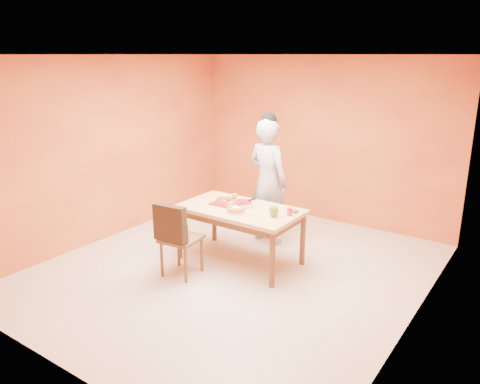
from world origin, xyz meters
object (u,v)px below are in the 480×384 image
Objects in this scene: person at (268,182)px; egg_ornament at (274,211)px; checker_tin at (295,211)px; pastry_platter at (227,203)px; dining_table at (240,215)px; red_dinner_plate at (242,202)px; magenta_glass at (290,212)px; sponge_cake at (236,209)px; dining_chair at (180,237)px.

person reaches higher than egg_ornament.
egg_ornament reaches higher than checker_tin.
egg_ornament is at bearing -7.18° from pastry_platter.
red_dinner_plate is (-0.10, 0.21, 0.10)m from dining_table.
pastry_platter is at bearing -176.29° from magenta_glass.
dining_table is 10.41× the size of egg_ornament.
red_dinner_plate is 1.67× the size of egg_ornament.
sponge_cake is 2.49× the size of magenta_glass.
egg_ornament is at bearing 134.42° from person.
magenta_glass reaches higher than sponge_cake.
pastry_platter is at bearing -134.05° from red_dinner_plate.
egg_ornament is (0.48, 0.13, 0.04)m from sponge_cake.
person is 5.15× the size of pastry_platter.
checker_tin is at bearing 20.38° from dining_table.
red_dinner_plate is at bearing 95.98° from person.
person is (-0.07, 0.81, 0.26)m from dining_table.
person is at bearing 77.02° from pastry_platter.
magenta_glass reaches higher than checker_tin.
pastry_platter is 0.80m from egg_ornament.
dining_chair is at bearing -156.59° from egg_ornament.
sponge_cake is (0.31, -0.23, 0.03)m from pastry_platter.
pastry_platter is 0.39m from sponge_cake.
sponge_cake is at bearing -69.88° from dining_table.
magenta_glass is at bearing 32.81° from dining_chair.
magenta_glass is (0.14, 0.16, -0.03)m from egg_ornament.
sponge_cake is at bearing -36.86° from pastry_platter.
dining_table is 0.23m from sponge_cake.
egg_ornament reaches higher than dining_table.
dining_chair is 1.22m from egg_ornament.
pastry_platter is (-0.17, -0.76, -0.15)m from person.
magenta_glass is at bearing 34.84° from egg_ornament.
magenta_glass reaches higher than red_dinner_plate.
red_dinner_plate is 0.42m from sponge_cake.
checker_tin is (0.62, 0.43, -0.03)m from sponge_cake.
pastry_platter is 1.40× the size of red_dinner_plate.
sponge_cake is 0.50m from egg_ornament.
sponge_cake is 1.56× the size of egg_ornament.
person is at bearing 111.27° from egg_ornament.
pastry_platter is 0.21m from red_dinner_plate.
person is at bearing 143.20° from checker_tin.
egg_ornament is at bearing -130.86° from magenta_glass.
dining_chair is 2.74× the size of pastry_platter.
dining_table is 0.70m from magenta_glass.
checker_tin is (0.68, 0.25, 0.11)m from dining_table.
dining_chair is 1.41m from magenta_glass.
dining_chair is 10.59× the size of checker_tin.
checker_tin is at bearing 152.05° from person.
pastry_platter is (0.14, 0.82, 0.26)m from dining_chair.
dining_chair is at bearing -99.60° from pastry_platter.
dining_chair is 0.79m from sponge_cake.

